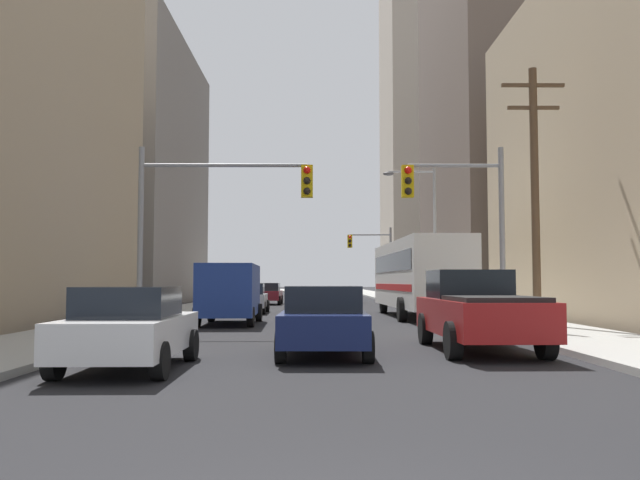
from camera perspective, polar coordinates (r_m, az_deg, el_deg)
sidewalk_left at (r=54.45m, az=-7.65°, el=-5.21°), size 3.57×160.00×0.15m
sidewalk_right at (r=54.50m, az=7.29°, el=-5.21°), size 3.57×160.00×0.15m
city_bus at (r=30.17m, az=8.49°, el=-2.98°), size 2.89×11.58×3.40m
pickup_truck_red at (r=16.02m, az=13.43°, el=-5.96°), size 2.20×5.43×1.90m
cargo_van_blue at (r=25.40m, az=-7.79°, el=-4.32°), size 2.16×5.27×2.26m
sedan_white at (r=12.68m, az=-16.10°, el=-7.29°), size 1.95×4.23×1.52m
sedan_navy at (r=14.45m, az=0.31°, el=-6.96°), size 1.95×4.22×1.52m
sedan_silver at (r=34.17m, az=-6.20°, el=-5.01°), size 1.95×4.26×1.52m
sedan_maroon at (r=47.01m, az=-4.51°, el=-4.64°), size 1.95×4.22×1.52m
traffic_signal_near_left at (r=21.66m, az=-8.85°, el=3.09°), size 5.67×0.44×6.00m
traffic_signal_near_right at (r=21.91m, az=11.90°, el=2.77°), size 3.34×0.44×6.00m
traffic_signal_far_right at (r=53.35m, az=4.51°, el=-1.01°), size 3.58×0.44×6.00m
utility_pole_right at (r=24.07m, az=18.08°, el=4.18°), size 2.20×0.28×9.08m
street_lamp_right at (r=34.45m, az=9.16°, el=1.36°), size 2.75×0.32×7.50m
building_left_mid_office at (r=54.26m, az=-19.98°, el=5.45°), size 16.39×20.22×19.92m
building_right_mid_block at (r=55.75m, az=21.75°, el=11.31°), size 22.24×19.71×31.46m
building_right_far_highrise at (r=103.48m, az=10.30°, el=16.12°), size 16.22×18.27×72.93m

